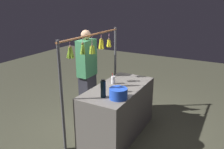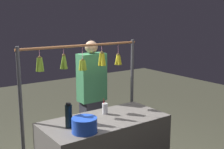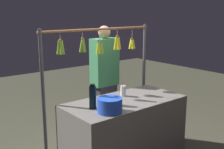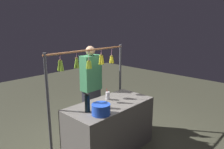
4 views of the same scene
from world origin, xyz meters
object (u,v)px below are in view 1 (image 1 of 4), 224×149
object	(u,v)px
drink_cup	(113,80)
vendor_person	(87,74)
blue_bucket	(118,93)
water_bottle	(103,89)

from	to	relation	value
drink_cup	vendor_person	xyz separation A→B (m)	(-0.26, -0.74, -0.08)
blue_bucket	drink_cup	world-z (taller)	drink_cup
water_bottle	blue_bucket	distance (m)	0.24
water_bottle	vendor_person	distance (m)	1.24
drink_cup	blue_bucket	bearing A→B (deg)	35.62
water_bottle	vendor_person	xyz separation A→B (m)	(-0.85, -0.89, -0.15)
blue_bucket	vendor_person	xyz separation A→B (m)	(-0.78, -1.11, -0.09)
water_bottle	vendor_person	size ratio (longest dim) A/B	0.16
water_bottle	blue_bucket	xyz separation A→B (m)	(-0.07, 0.22, -0.05)
blue_bucket	vendor_person	size ratio (longest dim) A/B	0.16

